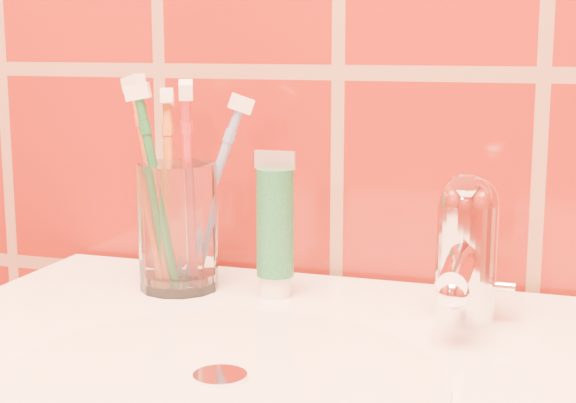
% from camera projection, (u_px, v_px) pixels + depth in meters
% --- Properties ---
extents(glass_tumbler, '(0.09, 0.09, 0.11)m').
position_uv_depth(glass_tumbler, '(178.00, 227.00, 0.79)').
color(glass_tumbler, white).
rests_on(glass_tumbler, pedestal_sink).
extents(toothpaste_tube, '(0.04, 0.03, 0.13)m').
position_uv_depth(toothpaste_tube, '(275.00, 229.00, 0.76)').
color(toothpaste_tube, white).
rests_on(toothpaste_tube, pedestal_sink).
extents(faucet, '(0.05, 0.11, 0.12)m').
position_uv_depth(faucet, '(466.00, 243.00, 0.69)').
color(faucet, white).
rests_on(faucet, pedestal_sink).
extents(toothbrush_0, '(0.07, 0.10, 0.20)m').
position_uv_depth(toothbrush_0, '(188.00, 190.00, 0.76)').
color(toothbrush_0, '#B0252E').
rests_on(toothbrush_0, glass_tumbler).
extents(toothbrush_1, '(0.07, 0.10, 0.19)m').
position_uv_depth(toothbrush_1, '(168.00, 189.00, 0.80)').
color(toothbrush_1, orange).
rests_on(toothbrush_1, glass_tumbler).
extents(toothbrush_2, '(0.13, 0.11, 0.19)m').
position_uv_depth(toothbrush_2, '(210.00, 193.00, 0.79)').
color(toothbrush_2, '#6C88C0').
rests_on(toothbrush_2, glass_tumbler).
extents(toothbrush_3, '(0.11, 0.10, 0.20)m').
position_uv_depth(toothbrush_3, '(153.00, 184.00, 0.79)').
color(toothbrush_3, '#D75C25').
rests_on(toothbrush_3, glass_tumbler).
extents(toothbrush_4, '(0.08, 0.07, 0.19)m').
position_uv_depth(toothbrush_4, '(158.00, 190.00, 0.77)').
color(toothbrush_4, '#1C6A35').
rests_on(toothbrush_4, glass_tumbler).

